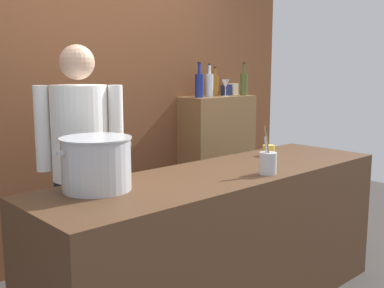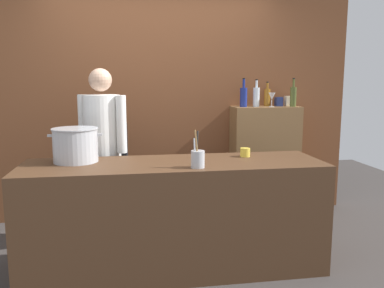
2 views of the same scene
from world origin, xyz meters
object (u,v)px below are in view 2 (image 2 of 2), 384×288
wine_bottle_cobalt (244,97)px  wine_bottle_amber (267,97)px  wine_bottle_olive (293,96)px  wine_bottle_clear (256,96)px  utensil_crock (198,158)px  stockpot_large (75,145)px  butter_jar (245,152)px  spice_tin_navy (279,102)px  spice_tin_cream (288,101)px  wine_glass_wide (272,97)px  chef (103,144)px

wine_bottle_cobalt → wine_bottle_amber: bearing=18.8°
wine_bottle_olive → wine_bottle_clear: bearing=170.5°
utensil_crock → wine_bottle_cobalt: size_ratio=0.90×
stockpot_large → wine_bottle_olive: (2.25, 0.97, 0.34)m
butter_jar → wine_bottle_clear: bearing=67.4°
wine_bottle_olive → utensil_crock: bearing=-134.6°
spice_tin_navy → butter_jar: bearing=-123.4°
spice_tin_cream → wine_bottle_cobalt: bearing=-169.9°
wine_bottle_clear → wine_bottle_amber: size_ratio=1.10×
spice_tin_cream → utensil_crock: bearing=-131.7°
spice_tin_cream → spice_tin_navy: size_ratio=1.10×
wine_bottle_amber → spice_tin_navy: (0.13, -0.03, -0.05)m
spice_tin_navy → wine_bottle_clear: bearing=-170.4°
wine_bottle_cobalt → wine_glass_wide: bearing=-5.1°
spice_tin_cream → wine_glass_wide: bearing=-152.6°
spice_tin_cream → wine_bottle_amber: bearing=178.8°
wine_bottle_amber → chef: bearing=-161.0°
chef → wine_bottle_amber: chef is taller
utensil_crock → wine_glass_wide: 1.78m
wine_bottle_cobalt → spice_tin_navy: size_ratio=3.10×
butter_jar → wine_bottle_amber: wine_bottle_amber is taller
utensil_crock → spice_tin_navy: bearing=50.6°
utensil_crock → butter_jar: 0.61m
wine_glass_wide → stockpot_large: bearing=-153.9°
chef → utensil_crock: bearing=165.6°
utensil_crock → wine_glass_wide: (1.08, 1.36, 0.40)m
chef → wine_bottle_olive: chef is taller
utensil_crock → wine_glass_wide: size_ratio=1.81×
wine_bottle_clear → wine_bottle_olive: (0.41, -0.07, 0.00)m
chef → butter_jar: chef is taller
wine_bottle_cobalt → butter_jar: bearing=-105.3°
wine_bottle_amber → spice_tin_cream: (0.25, -0.01, -0.05)m
butter_jar → stockpot_large: bearing=179.8°
butter_jar → wine_glass_wide: wine_glass_wide is taller
wine_bottle_olive → chef: bearing=-167.0°
wine_bottle_cobalt → wine_bottle_amber: wine_bottle_cobalt is taller
wine_bottle_clear → wine_bottle_cobalt: 0.16m
wine_bottle_olive → wine_glass_wide: size_ratio=2.01×
wine_bottle_amber → wine_glass_wide: bearing=-87.1°
spice_tin_cream → butter_jar: bearing=-127.1°
chef → wine_bottle_clear: 1.79m
wine_glass_wide → wine_bottle_olive: bearing=-3.7°
butter_jar → wine_bottle_olive: wine_bottle_olive is taller
chef → wine_glass_wide: bearing=-130.2°
stockpot_large → butter_jar: stockpot_large is taller
wine_bottle_clear → butter_jar: bearing=-112.6°
butter_jar → wine_bottle_olive: 1.36m
utensil_crock → wine_bottle_cobalt: bearing=61.3°
wine_bottle_olive → wine_glass_wide: (-0.24, 0.02, -0.01)m
spice_tin_navy → spice_tin_cream: bearing=12.5°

